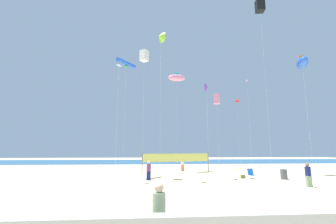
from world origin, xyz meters
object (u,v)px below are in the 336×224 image
beachgoer_navy_shirt (308,174)px  kite_violet_delta (206,88)px  kite_white_diamond (119,67)px  beachgoer_white_shirt (183,163)px  beachgoer_plum_shirt (149,170)px  kite_blue_tube (126,63)px  kite_blue_inflatable (302,63)px  kite_white_box (144,56)px  kite_red_inflatable (237,101)px  kite_black_box (260,6)px  kite_pink_diamond (247,85)px  kite_pink_inflatable (177,78)px  folding_beach_chair (251,173)px  kite_lime_delta (161,37)px  volleyball_net (177,158)px  beach_handbag (243,177)px  kite_pink_box (216,99)px  mother_figure (159,211)px  trash_barrel (284,174)px

beachgoer_navy_shirt → kite_violet_delta: size_ratio=0.19×
kite_white_diamond → kite_violet_delta: size_ratio=1.13×
beachgoer_white_shirt → beachgoer_plum_shirt: bearing=-119.9°
kite_blue_tube → kite_violet_delta: (8.01, -2.10, -3.04)m
kite_blue_inflatable → kite_violet_delta: kite_blue_inflatable is taller
kite_white_box → beachgoer_plum_shirt: bearing=-61.7°
kite_white_box → kite_red_inflatable: kite_white_box is taller
beachgoer_navy_shirt → kite_black_box: 20.95m
kite_pink_diamond → kite_blue_tube: size_ratio=0.97×
kite_black_box → kite_violet_delta: size_ratio=2.30×
kite_pink_inflatable → folding_beach_chair: bearing=-51.5°
kite_violet_delta → kite_black_box: bearing=23.2°
kite_lime_delta → kite_red_inflatable: bearing=48.3°
beachgoer_white_shirt → kite_pink_diamond: size_ratio=0.15×
volleyball_net → beachgoer_navy_shirt: bearing=-50.5°
kite_pink_diamond → kite_white_box: (-12.99, -5.43, 1.12)m
kite_pink_inflatable → kite_white_box: bearing=-121.5°
kite_violet_delta → kite_pink_diamond: bearing=41.9°
beach_handbag → kite_lime_delta: (-7.79, -1.46, 12.82)m
kite_white_box → kite_pink_box: size_ratio=1.16×
beachgoer_plum_shirt → kite_red_inflatable: size_ratio=0.15×
kite_pink_diamond → kite_red_inflatable: (1.39, 6.94, -0.59)m
kite_white_box → kite_blue_tube: 2.36m
mother_figure → kite_lime_delta: 17.52m
beachgoer_navy_shirt → folding_beach_chair: beachgoer_navy_shirt is taller
beachgoer_navy_shirt → kite_pink_diamond: bearing=-6.4°
folding_beach_chair → kite_pink_diamond: bearing=103.9°
beachgoer_plum_shirt → trash_barrel: size_ratio=1.86×
volleyball_net → kite_white_box: kite_white_box is taller
beachgoer_navy_shirt → kite_blue_tube: (-14.01, 7.02, 10.71)m
mother_figure → kite_pink_inflatable: size_ratio=0.13×
mother_figure → volleyball_net: 19.34m
kite_pink_inflatable → kite_black_box: (9.86, -4.06, 8.13)m
trash_barrel → beachgoer_white_shirt: bearing=133.1°
beachgoer_white_shirt → kite_white_diamond: bearing=-129.8°
volleyball_net → kite_white_diamond: bearing=-131.8°
kite_white_box → kite_white_diamond: bearing=-134.6°
kite_white_diamond → kite_white_box: bearing=45.4°
kite_pink_diamond → kite_pink_box: bearing=117.7°
folding_beach_chair → trash_barrel: bearing=23.6°
beachgoer_plum_shirt → kite_pink_box: size_ratio=0.15×
kite_lime_delta → kite_black_box: bearing=20.5°
kite_pink_inflatable → kite_pink_box: kite_pink_inflatable is taller
trash_barrel → volleyball_net: size_ratio=0.11×
mother_figure → beachgoer_plum_shirt: size_ratio=1.02×
folding_beach_chair → kite_pink_diamond: kite_pink_diamond is taller
kite_lime_delta → kite_white_box: size_ratio=1.08×
trash_barrel → folding_beach_chair: bearing=164.4°
beachgoer_plum_shirt → beachgoer_white_shirt: size_ratio=0.95×
mother_figure → kite_pink_inflatable: (3.13, 21.37, 11.03)m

